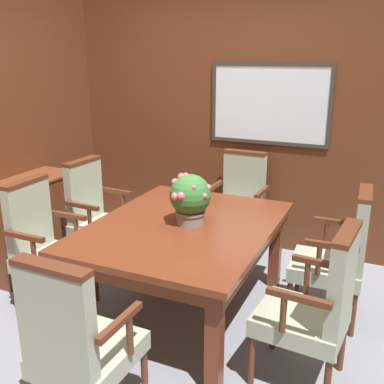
# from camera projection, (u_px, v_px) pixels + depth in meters

# --- Properties ---
(ground_plane) EXTENTS (14.00, 14.00, 0.00)m
(ground_plane) POSITION_uv_depth(u_px,v_px,m) (160.00, 323.00, 3.33)
(ground_plane) COLOR gray
(wall_back) EXTENTS (7.20, 0.08, 2.45)m
(wall_back) POSITION_uv_depth(u_px,v_px,m) (239.00, 125.00, 4.45)
(wall_back) COLOR #5B2D19
(wall_back) RESTS_ON ground_plane
(dining_table) EXTENTS (1.26, 1.61, 0.73)m
(dining_table) POSITION_uv_depth(u_px,v_px,m) (184.00, 235.00, 3.29)
(dining_table) COLOR maroon
(dining_table) RESTS_ON ground_plane
(chair_head_far) EXTENTS (0.52, 0.52, 1.01)m
(chair_head_far) POSITION_uv_depth(u_px,v_px,m) (239.00, 203.00, 4.36)
(chair_head_far) COLOR #562B19
(chair_head_far) RESTS_ON ground_plane
(chair_left_near) EXTENTS (0.51, 0.51, 1.01)m
(chair_left_near) POSITION_uv_depth(u_px,v_px,m) (44.00, 243.00, 3.43)
(chair_left_near) COLOR #562B19
(chair_left_near) RESTS_ON ground_plane
(chair_right_near) EXTENTS (0.54, 0.54, 1.01)m
(chair_right_near) POSITION_uv_depth(u_px,v_px,m) (316.00, 305.00, 2.58)
(chair_right_near) COLOR #562B19
(chair_right_near) RESTS_ON ground_plane
(chair_head_near) EXTENTS (0.51, 0.52, 1.01)m
(chair_head_near) POSITION_uv_depth(u_px,v_px,m) (77.00, 342.00, 2.26)
(chair_head_near) COLOR #562B19
(chair_head_near) RESTS_ON ground_plane
(chair_right_far) EXTENTS (0.53, 0.52, 1.01)m
(chair_right_far) POSITION_uv_depth(u_px,v_px,m) (340.00, 254.00, 3.25)
(chair_right_far) COLOR #562B19
(chair_right_far) RESTS_ON ground_plane
(chair_left_far) EXTENTS (0.53, 0.53, 1.01)m
(chair_left_far) POSITION_uv_depth(u_px,v_px,m) (97.00, 214.00, 4.06)
(chair_left_far) COLOR #562B19
(chair_left_far) RESTS_ON ground_plane
(potted_plant) EXTENTS (0.30, 0.32, 0.37)m
(potted_plant) POSITION_uv_depth(u_px,v_px,m) (190.00, 198.00, 3.21)
(potted_plant) COLOR gray
(potted_plant) RESTS_ON dining_table
(sideboard_cabinet) EXTENTS (0.45, 1.01, 0.82)m
(sideboard_cabinet) POSITION_uv_depth(u_px,v_px,m) (30.00, 223.00, 4.14)
(sideboard_cabinet) COLOR brown
(sideboard_cabinet) RESTS_ON ground_plane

